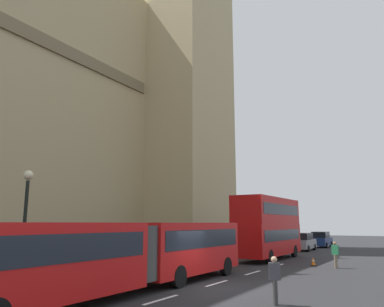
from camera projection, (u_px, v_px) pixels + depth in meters
The scene contains 11 objects.
ground_plane at pixel (205, 287), 17.13m from camera, with size 160.00×160.00×0.00m, color #262628.
lane_centre_marking at pixel (161, 300), 14.27m from camera, with size 29.80×0.16×0.01m.
articulated_bus at pixel (131, 250), 16.03m from camera, with size 16.58×2.54×2.90m.
double_decker_bus at pixel (268, 225), 30.61m from camera, with size 9.62×2.54×4.90m.
sedan_lead at pixel (303, 242), 39.93m from camera, with size 4.40×1.86×1.85m.
sedan_trailing at pixel (321, 240), 45.47m from camera, with size 4.40×1.86×1.85m.
traffic_cone_west at pixel (274, 273), 19.94m from camera, with size 0.36×0.36×0.58m.
traffic_cone_middle at pixel (313, 261), 25.89m from camera, with size 0.36×0.36×0.58m.
street_lamp at pixel (25, 219), 16.85m from camera, with size 0.44×0.44×5.27m.
pedestrian_near_cones at pixel (275, 278), 13.48m from camera, with size 0.37×0.46×1.69m.
pedestrian_by_kerb at pixel (335, 254), 24.36m from camera, with size 0.36×0.42×1.69m.
Camera 1 is at (-15.67, -8.80, 2.88)m, focal length 35.04 mm.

